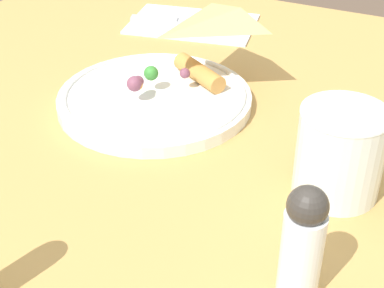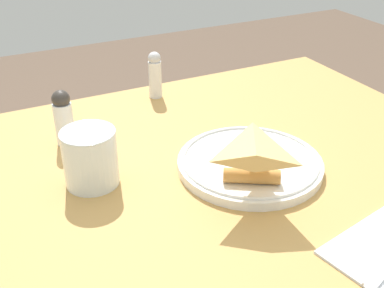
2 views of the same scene
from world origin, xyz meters
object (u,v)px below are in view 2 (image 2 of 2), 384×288
dining_table (216,229)px  salt_shaker (155,75)px  plate_pizza (250,162)px  pepper_shaker (63,117)px  milk_glass (91,160)px

dining_table → salt_shaker: (-0.04, -0.37, 0.15)m
plate_pizza → pepper_shaker: bearing=-41.3°
salt_shaker → pepper_shaker: pepper_shaker is taller
milk_glass → salt_shaker: salt_shaker is taller
milk_glass → pepper_shaker: pepper_shaker is taller
milk_glass → pepper_shaker: size_ratio=0.88×
pepper_shaker → plate_pizza: bearing=138.7°
plate_pizza → salt_shaker: salt_shaker is taller
plate_pizza → milk_glass: milk_glass is taller
plate_pizza → salt_shaker: size_ratio=2.37×
pepper_shaker → salt_shaker: bearing=-151.9°
dining_table → salt_shaker: bearing=-96.8°
plate_pizza → pepper_shaker: pepper_shaker is taller
milk_glass → plate_pizza: bearing=162.6°
milk_glass → pepper_shaker: (0.01, -0.15, 0.01)m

